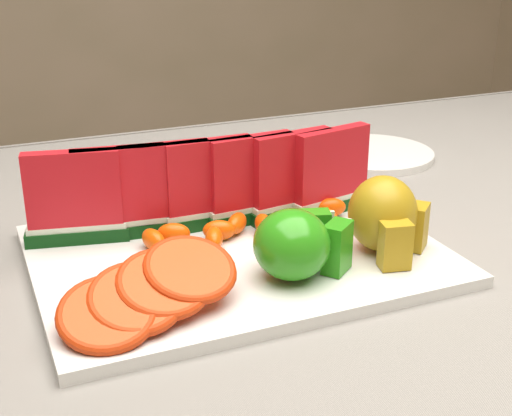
# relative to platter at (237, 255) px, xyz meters

# --- Properties ---
(table) EXTENTS (1.40, 0.90, 0.75)m
(table) POSITION_rel_platter_xyz_m (0.06, -0.01, -0.11)
(table) COLOR #442418
(table) RESTS_ON ground
(tablecloth) EXTENTS (1.53, 1.03, 0.20)m
(tablecloth) POSITION_rel_platter_xyz_m (0.06, -0.01, -0.05)
(tablecloth) COLOR slate
(tablecloth) RESTS_ON table
(platter) EXTENTS (0.40, 0.30, 0.01)m
(platter) POSITION_rel_platter_xyz_m (0.00, 0.00, 0.00)
(platter) COLOR silver
(platter) RESTS_ON tablecloth
(apple_cluster) EXTENTS (0.11, 0.09, 0.07)m
(apple_cluster) POSITION_rel_platter_xyz_m (0.03, -0.08, 0.04)
(apple_cluster) COLOR #2A790B
(apple_cluster) RESTS_ON platter
(pear_cluster) EXTENTS (0.09, 0.09, 0.08)m
(pear_cluster) POSITION_rel_platter_xyz_m (0.13, -0.06, 0.04)
(pear_cluster) COLOR #A58E0C
(pear_cluster) RESTS_ON platter
(side_plate) EXTENTS (0.22, 0.22, 0.01)m
(side_plate) POSITION_rel_platter_xyz_m (0.31, 0.24, -0.00)
(side_plate) COLOR silver
(side_plate) RESTS_ON tablecloth
(fork) EXTENTS (0.03, 0.20, 0.00)m
(fork) POSITION_rel_platter_xyz_m (-0.05, 0.21, -0.00)
(fork) COLOR silver
(fork) RESTS_ON tablecloth
(watermelon_row) EXTENTS (0.39, 0.07, 0.10)m
(watermelon_row) POSITION_rel_platter_xyz_m (-0.00, 0.07, 0.05)
(watermelon_row) COLOR #0B3E0D
(watermelon_row) RESTS_ON platter
(orange_fan_front) EXTENTS (0.17, 0.12, 0.05)m
(orange_fan_front) POSITION_rel_platter_xyz_m (-0.11, -0.09, 0.03)
(orange_fan_front) COLOR #EA3F00
(orange_fan_front) RESTS_ON platter
(orange_fan_back) EXTENTS (0.38, 0.11, 0.05)m
(orange_fan_back) POSITION_rel_platter_xyz_m (0.03, 0.13, 0.03)
(orange_fan_back) COLOR #EA3F00
(orange_fan_back) RESTS_ON platter
(tangerine_segments) EXTENTS (0.24, 0.06, 0.02)m
(tangerine_segments) POSITION_rel_platter_xyz_m (0.03, 0.02, 0.02)
(tangerine_segments) COLOR #FC4009
(tangerine_segments) RESTS_ON platter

